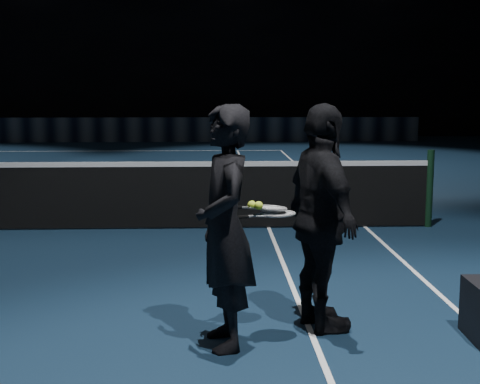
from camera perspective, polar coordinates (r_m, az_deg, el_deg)
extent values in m
plane|color=black|center=(27.63, -9.57, 15.04)|extent=(30.00, 0.00, 30.00)
cylinder|color=black|center=(9.85, 15.87, 0.29)|extent=(0.10, 0.10, 1.10)
cube|color=black|center=(25.02, -10.01, 5.25)|extent=(22.00, 0.15, 0.90)
imported|color=black|center=(5.02, -1.30, -3.08)|extent=(0.56, 0.74, 1.84)
imported|color=black|center=(5.41, 6.99, -2.27)|extent=(0.73, 1.16, 1.84)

